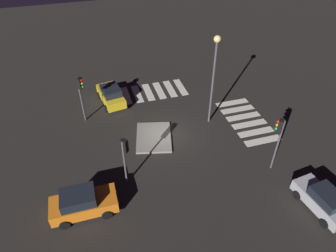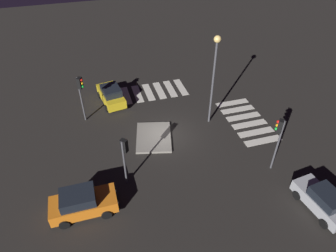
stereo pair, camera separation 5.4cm
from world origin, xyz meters
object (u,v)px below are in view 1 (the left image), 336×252
traffic_light_south (279,133)px  traffic_light_west (125,151)px  car_yellow (111,95)px  car_orange (83,203)px  traffic_light_north (81,89)px  car_silver (323,200)px  street_lamp (214,67)px  traffic_island (154,137)px

traffic_light_south → traffic_light_west: 10.46m
car_yellow → car_orange: (-11.99, 3.48, 0.02)m
car_orange → traffic_light_west: (1.75, -3.16, 2.02)m
car_orange → traffic_light_north: bearing=84.5°
car_silver → traffic_light_south: bearing=8.7°
car_silver → traffic_light_north: size_ratio=0.93×
traffic_light_south → traffic_light_north: size_ratio=1.02×
car_yellow → car_orange: size_ratio=1.01×
traffic_light_south → street_lamp: 7.12m
traffic_light_west → traffic_light_north: traffic_light_north is taller
traffic_light_south → traffic_light_north: bearing=4.6°
car_orange → traffic_light_south: traffic_light_south is taller
car_silver → traffic_light_west: (5.80, 11.51, 2.09)m
car_yellow → car_silver: bearing=-154.6°
car_silver → street_lamp: bearing=10.3°
car_orange → traffic_light_north: (9.82, -0.93, 2.37)m
car_silver → traffic_island: bearing=34.1°
traffic_light_south → traffic_light_west: bearing=33.4°
car_yellow → street_lamp: street_lamp is taller
car_yellow → traffic_light_west: size_ratio=1.11×
traffic_light_south → traffic_light_west: size_ratio=1.14×
traffic_light_south → traffic_light_north: (9.69, 12.55, -0.07)m
car_silver → traffic_light_north: bearing=37.6°
traffic_light_north → car_yellow: bearing=73.1°
traffic_light_south → street_lamp: (6.47, 2.15, 2.04)m
street_lamp → traffic_light_north: bearing=72.8°
traffic_island → street_lamp: size_ratio=0.55×
car_orange → street_lamp: (6.60, -11.33, 4.47)m
traffic_island → traffic_light_north: (4.05, 5.12, 3.17)m
car_silver → traffic_light_north: traffic_light_north is taller
car_yellow → traffic_light_west: traffic_light_west is taller
car_yellow → car_silver: size_ratio=1.07×
traffic_island → traffic_light_south: size_ratio=0.99×
traffic_light_west → traffic_light_north: 8.38m
car_yellow → car_silver: 19.56m
traffic_light_south → car_silver: bearing=148.1°
traffic_light_south → street_lamp: size_ratio=0.56×
car_yellow → traffic_light_west: 10.45m
traffic_island → car_silver: bearing=-138.8°
traffic_island → car_silver: 13.09m
car_yellow → street_lamp: (-5.39, -7.85, 4.49)m
traffic_island → traffic_light_west: (-4.02, 2.90, 2.83)m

